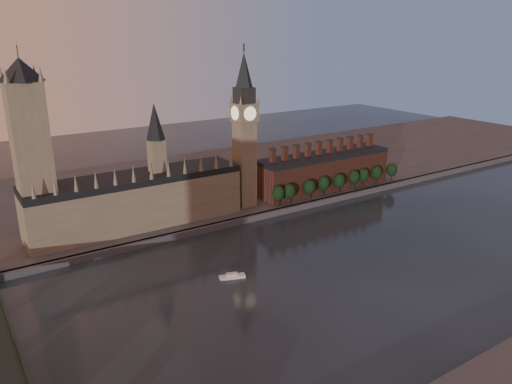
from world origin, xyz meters
TOP-DOWN VIEW (x-y plane):
  - ground at (0.00, 0.00)m, footprint 900.00×900.00m
  - north_bank at (0.00, 178.04)m, footprint 900.00×182.00m
  - palace_of_westminster at (-64.41, 114.91)m, footprint 130.00×30.30m
  - victoria_tower at (-120.00, 115.00)m, footprint 24.00×24.00m
  - big_ben at (10.00, 110.00)m, footprint 15.00×15.00m
  - chimney_block at (80.00, 110.00)m, footprint 110.00×25.00m
  - embankment_tree_0 at (27.10, 94.49)m, footprint 8.60×8.60m
  - embankment_tree_1 at (36.05, 93.90)m, footprint 8.60×8.60m
  - embankment_tree_2 at (53.37, 93.55)m, footprint 8.60×8.60m
  - embankment_tree_3 at (68.00, 95.25)m, footprint 8.60×8.60m
  - embankment_tree_4 at (81.52, 93.66)m, footprint 8.60×8.60m
  - embankment_tree_5 at (97.74, 94.99)m, footprint 8.60×8.60m
  - embankment_tree_6 at (107.55, 95.10)m, footprint 8.60×8.60m
  - embankment_tree_7 at (121.38, 94.98)m, footprint 8.60×8.60m
  - embankment_tree_8 at (137.68, 94.08)m, footprint 8.60×8.60m
  - westminster_bridge at (-155.00, -2.70)m, footprint 14.00×200.00m
  - river_boat at (-48.26, 28.91)m, footprint 13.65×7.59m

SIDE VIEW (x-z plane):
  - ground at x=0.00m, z-range 0.00..0.00m
  - river_boat at x=-48.26m, z-range -0.31..2.32m
  - north_bank at x=0.00m, z-range 0.00..4.00m
  - westminster_bridge at x=-155.00m, z-range 1.66..13.21m
  - embankment_tree_0 at x=27.10m, z-range 6.03..20.91m
  - embankment_tree_1 at x=36.05m, z-range 6.03..20.91m
  - embankment_tree_2 at x=53.37m, z-range 6.03..20.91m
  - embankment_tree_3 at x=68.00m, z-range 6.03..20.91m
  - embankment_tree_4 at x=81.52m, z-range 6.03..20.91m
  - embankment_tree_5 at x=97.74m, z-range 6.03..20.91m
  - embankment_tree_6 at x=107.55m, z-range 6.03..20.91m
  - embankment_tree_7 at x=121.38m, z-range 6.03..20.91m
  - embankment_tree_8 at x=137.68m, z-range 6.03..20.91m
  - chimney_block at x=80.00m, z-range -0.68..36.32m
  - palace_of_westminster at x=-64.41m, z-range -15.37..58.63m
  - big_ben at x=10.00m, z-range 3.33..110.33m
  - victoria_tower at x=-120.00m, z-range 5.09..113.09m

